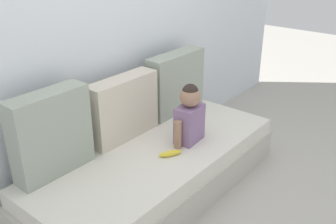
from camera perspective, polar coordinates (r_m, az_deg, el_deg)
name	(u,v)px	position (r m, az deg, el deg)	size (l,w,h in m)	color
ground_plane	(157,191)	(2.96, -1.61, -11.58)	(12.00, 12.00, 0.00)	#B2ADA3
back_wall	(95,10)	(2.83, -10.71, 14.65)	(5.21, 0.10, 2.56)	silver
couch	(157,171)	(2.86, -1.65, -8.72)	(2.01, 0.84, 0.36)	beige
throw_pillow_left	(51,134)	(2.50, -16.93, -3.10)	(0.52, 0.16, 0.55)	#99A393
throw_pillow_center	(123,108)	(2.86, -6.64, 0.60)	(0.59, 0.16, 0.47)	beige
throw_pillow_right	(176,83)	(3.28, 1.14, 4.38)	(0.59, 0.16, 0.51)	#99A393
toddler	(190,114)	(2.79, 3.23, -0.35)	(0.33, 0.16, 0.45)	gray
banana	(170,153)	(2.68, 0.35, -6.15)	(0.17, 0.04, 0.04)	yellow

